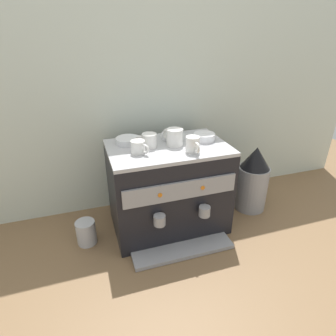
% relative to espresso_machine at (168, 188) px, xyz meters
% --- Properties ---
extents(ground_plane, '(4.00, 4.00, 0.00)m').
position_rel_espresso_machine_xyz_m(ground_plane, '(0.00, 0.00, -0.23)').
color(ground_plane, brown).
extents(tiled_backsplash_wall, '(2.80, 0.03, 1.19)m').
position_rel_espresso_machine_xyz_m(tiled_backsplash_wall, '(0.00, 0.31, 0.36)').
color(tiled_backsplash_wall, silver).
rests_on(tiled_backsplash_wall, ground_plane).
extents(espresso_machine, '(0.60, 0.49, 0.47)m').
position_rel_espresso_machine_xyz_m(espresso_machine, '(0.00, 0.00, 0.00)').
color(espresso_machine, black).
rests_on(espresso_machine, ground_plane).
extents(ceramic_cup_0, '(0.08, 0.09, 0.06)m').
position_rel_espresso_machine_xyz_m(ceramic_cup_0, '(-0.16, -0.04, 0.27)').
color(ceramic_cup_0, white).
rests_on(ceramic_cup_0, espresso_machine).
extents(ceramic_cup_1, '(0.07, 0.11, 0.07)m').
position_rel_espresso_machine_xyz_m(ceramic_cup_1, '(0.09, -0.11, 0.28)').
color(ceramic_cup_1, white).
rests_on(ceramic_cup_1, espresso_machine).
extents(ceramic_cup_2, '(0.11, 0.07, 0.07)m').
position_rel_espresso_machine_xyz_m(ceramic_cup_2, '(-0.09, 0.02, 0.27)').
color(ceramic_cup_2, white).
rests_on(ceramic_cup_2, espresso_machine).
extents(ceramic_cup_3, '(0.08, 0.12, 0.08)m').
position_rel_espresso_machine_xyz_m(ceramic_cup_3, '(0.03, 0.01, 0.28)').
color(ceramic_cup_3, white).
rests_on(ceramic_cup_3, espresso_machine).
extents(ceramic_bowl_0, '(0.11, 0.11, 0.04)m').
position_rel_espresso_machine_xyz_m(ceramic_bowl_0, '(0.20, 0.02, 0.26)').
color(ceramic_bowl_0, white).
rests_on(ceramic_bowl_0, espresso_machine).
extents(ceramic_bowl_1, '(0.10, 0.10, 0.03)m').
position_rel_espresso_machine_xyz_m(ceramic_bowl_1, '(0.05, 0.10, 0.25)').
color(ceramic_bowl_1, white).
rests_on(ceramic_bowl_1, espresso_machine).
extents(ceramic_bowl_2, '(0.12, 0.12, 0.03)m').
position_rel_espresso_machine_xyz_m(ceramic_bowl_2, '(-0.18, 0.10, 0.25)').
color(ceramic_bowl_2, white).
rests_on(ceramic_bowl_2, espresso_machine).
extents(coffee_grinder, '(0.18, 0.18, 0.40)m').
position_rel_espresso_machine_xyz_m(coffee_grinder, '(0.53, -0.00, -0.04)').
color(coffee_grinder, '#939399').
rests_on(coffee_grinder, ground_plane).
extents(milk_pitcher, '(0.10, 0.10, 0.13)m').
position_rel_espresso_machine_xyz_m(milk_pitcher, '(-0.45, -0.02, -0.17)').
color(milk_pitcher, '#B7B7BC').
rests_on(milk_pitcher, ground_plane).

